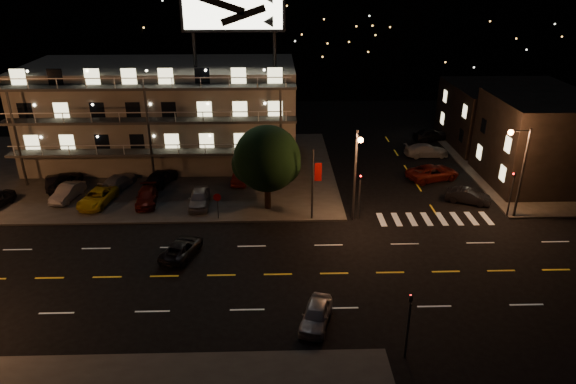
{
  "coord_description": "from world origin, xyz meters",
  "views": [
    {
      "loc": [
        1.82,
        -30.74,
        20.17
      ],
      "look_at": [
        2.95,
        8.0,
        2.8
      ],
      "focal_mm": 32.0,
      "sensor_mm": 36.0,
      "label": 1
    }
  ],
  "objects_px": {
    "lot_car_7": "(118,181)",
    "road_car_west": "(182,248)",
    "lot_car_2": "(97,197)",
    "side_car_0": "(468,196)",
    "lot_car_4": "(199,198)",
    "road_car_east": "(316,314)",
    "tree": "(266,160)"
  },
  "relations": [
    {
      "from": "tree",
      "to": "road_car_west",
      "type": "relative_size",
      "value": 1.72
    },
    {
      "from": "tree",
      "to": "lot_car_4",
      "type": "bearing_deg",
      "value": 174.17
    },
    {
      "from": "tree",
      "to": "road_car_east",
      "type": "relative_size",
      "value": 1.94
    },
    {
      "from": "road_car_west",
      "to": "lot_car_7",
      "type": "bearing_deg",
      "value": -40.73
    },
    {
      "from": "lot_car_2",
      "to": "road_car_east",
      "type": "bearing_deg",
      "value": -33.35
    },
    {
      "from": "side_car_0",
      "to": "tree",
      "type": "bearing_deg",
      "value": 115.37
    },
    {
      "from": "lot_car_2",
      "to": "lot_car_7",
      "type": "relative_size",
      "value": 1.05
    },
    {
      "from": "lot_car_7",
      "to": "road_car_west",
      "type": "bearing_deg",
      "value": 139.09
    },
    {
      "from": "lot_car_4",
      "to": "road_car_west",
      "type": "bearing_deg",
      "value": -93.09
    },
    {
      "from": "road_car_east",
      "to": "lot_car_7",
      "type": "bearing_deg",
      "value": 146.34
    },
    {
      "from": "tree",
      "to": "road_car_east",
      "type": "bearing_deg",
      "value": -79.08
    },
    {
      "from": "road_car_west",
      "to": "lot_car_2",
      "type": "bearing_deg",
      "value": -28.23
    },
    {
      "from": "lot_car_2",
      "to": "lot_car_4",
      "type": "distance_m",
      "value": 9.26
    },
    {
      "from": "lot_car_2",
      "to": "lot_car_4",
      "type": "height_order",
      "value": "lot_car_4"
    },
    {
      "from": "lot_car_2",
      "to": "road_car_west",
      "type": "bearing_deg",
      "value": -35.17
    },
    {
      "from": "tree",
      "to": "lot_car_4",
      "type": "height_order",
      "value": "tree"
    },
    {
      "from": "lot_car_7",
      "to": "road_car_east",
      "type": "relative_size",
      "value": 1.17
    },
    {
      "from": "side_car_0",
      "to": "road_car_west",
      "type": "relative_size",
      "value": 0.91
    },
    {
      "from": "lot_car_7",
      "to": "road_car_west",
      "type": "distance_m",
      "value": 15.03
    },
    {
      "from": "tree",
      "to": "side_car_0",
      "type": "relative_size",
      "value": 1.89
    },
    {
      "from": "road_car_east",
      "to": "road_car_west",
      "type": "bearing_deg",
      "value": 155.15
    },
    {
      "from": "lot_car_2",
      "to": "side_car_0",
      "type": "height_order",
      "value": "lot_car_2"
    },
    {
      "from": "road_car_east",
      "to": "road_car_west",
      "type": "distance_m",
      "value": 12.55
    },
    {
      "from": "lot_car_2",
      "to": "lot_car_7",
      "type": "xyz_separation_m",
      "value": [
        0.88,
        3.71,
        -0.0
      ]
    },
    {
      "from": "tree",
      "to": "road_car_east",
      "type": "xyz_separation_m",
      "value": [
        3.1,
        -16.04,
        -3.98
      ]
    },
    {
      "from": "lot_car_2",
      "to": "road_car_east",
      "type": "relative_size",
      "value": 1.22
    },
    {
      "from": "lot_car_4",
      "to": "lot_car_7",
      "type": "relative_size",
      "value": 0.94
    },
    {
      "from": "lot_car_2",
      "to": "lot_car_7",
      "type": "bearing_deg",
      "value": 86.34
    },
    {
      "from": "road_car_west",
      "to": "side_car_0",
      "type": "bearing_deg",
      "value": -144.33
    },
    {
      "from": "lot_car_2",
      "to": "road_car_west",
      "type": "height_order",
      "value": "lot_car_2"
    },
    {
      "from": "tree",
      "to": "road_car_east",
      "type": "height_order",
      "value": "tree"
    },
    {
      "from": "lot_car_7",
      "to": "lot_car_4",
      "type": "bearing_deg",
      "value": 169.53
    }
  ]
}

